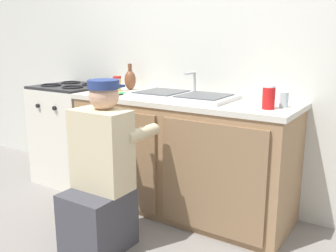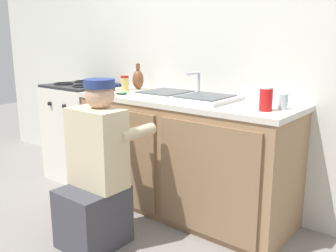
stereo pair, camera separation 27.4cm
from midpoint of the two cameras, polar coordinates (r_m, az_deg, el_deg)
The scene contains 13 objects.
ground_plane at distance 2.92m, azimuth 1.50°, elevation -14.47°, with size 12.00×12.00×0.00m, color gray.
back_wall at distance 3.13m, azimuth 9.02°, elevation 11.11°, with size 6.00×0.10×2.50m, color silver.
counter_cabinet at distance 2.97m, azimuth 4.97°, elevation -4.89°, with size 1.73×0.62×0.87m.
countertop at distance 2.87m, azimuth 5.26°, elevation 3.85°, with size 1.77×0.62×0.04m, color beige.
sink_double_basin at distance 2.86m, azimuth 5.30°, elevation 4.61°, with size 0.80×0.44×0.19m.
stove_range at distance 3.75m, azimuth -10.43°, elevation -0.76°, with size 0.63×0.62×0.94m.
plumber_person at distance 2.50m, azimuth -7.82°, elevation -7.88°, with size 0.42×0.61×1.10m.
water_glass at distance 2.54m, azimuth 20.14°, elevation 3.49°, with size 0.06×0.06×0.10m.
vase_decorative at distance 3.36m, azimuth -2.25°, elevation 7.12°, with size 0.10×0.10×0.23m.
soda_cup_red at distance 2.45m, azimuth 17.85°, elevation 3.91°, with size 0.08×0.08×0.15m.
cell_phone at distance 3.09m, azimuth -4.02°, elevation 5.00°, with size 0.07×0.14×0.01m.
spice_bottle_pepper at distance 3.27m, azimuth -6.02°, elevation 6.20°, with size 0.04×0.04×0.10m.
condiment_jar at distance 3.30m, azimuth -4.26°, elevation 6.54°, with size 0.07×0.07×0.13m.
Camera 2 is at (1.68, -1.98, 1.35)m, focal length 40.00 mm.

